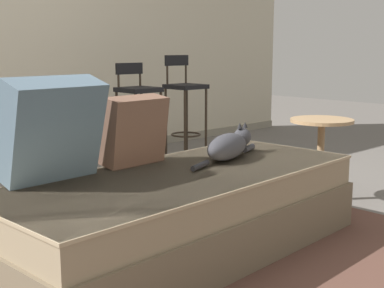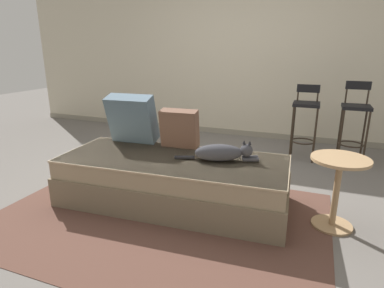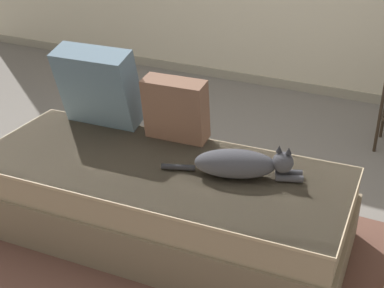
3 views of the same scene
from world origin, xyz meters
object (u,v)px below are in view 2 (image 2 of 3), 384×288
(throw_pillow_corner, at_px, (132,119))
(bar_stool_by_doorway, at_px, (355,117))
(couch, at_px, (173,180))
(throw_pillow_middle, at_px, (180,128))
(bar_stool_near_window, at_px, (305,115))
(side_table, at_px, (337,183))
(cat, at_px, (222,153))

(throw_pillow_corner, height_order, bar_stool_by_doorway, bar_stool_by_doorway)
(couch, distance_m, bar_stool_by_doorway, 2.43)
(throw_pillow_middle, bearing_deg, bar_stool_near_window, 52.02)
(side_table, bearing_deg, throw_pillow_corner, 173.68)
(couch, bearing_deg, side_table, 3.30)
(couch, distance_m, throw_pillow_corner, 0.81)
(side_table, bearing_deg, cat, 179.45)
(throw_pillow_corner, bearing_deg, bar_stool_near_window, 41.85)
(couch, relative_size, side_table, 3.58)
(bar_stool_by_doorway, height_order, side_table, bar_stool_by_doorway)
(couch, relative_size, throw_pillow_middle, 5.51)
(couch, bearing_deg, bar_stool_by_doorway, 47.52)
(throw_pillow_corner, height_order, cat, throw_pillow_corner)
(bar_stool_by_doorway, bearing_deg, throw_pillow_middle, -139.55)
(bar_stool_near_window, relative_size, bar_stool_by_doorway, 0.94)
(bar_stool_by_doorway, distance_m, side_table, 1.72)
(throw_pillow_corner, bearing_deg, bar_stool_by_doorway, 33.68)
(throw_pillow_middle, xyz_separation_m, side_table, (1.45, -0.25, -0.25))
(couch, relative_size, cat, 2.92)
(throw_pillow_corner, height_order, bar_stool_near_window, throw_pillow_corner)
(couch, height_order, bar_stool_by_doorway, bar_stool_by_doorway)
(bar_stool_near_window, height_order, bar_stool_by_doorway, bar_stool_by_doorway)
(cat, distance_m, bar_stool_by_doorway, 2.06)
(side_table, bearing_deg, couch, -176.70)
(bar_stool_near_window, distance_m, side_table, 1.73)
(bar_stool_by_doorway, bearing_deg, cat, -125.12)
(bar_stool_by_doorway, bearing_deg, throw_pillow_corner, -146.32)
(cat, relative_size, side_table, 1.23)
(cat, height_order, side_table, cat)
(throw_pillow_middle, xyz_separation_m, bar_stool_by_doorway, (1.69, 1.44, -0.05))
(couch, xyz_separation_m, throw_pillow_middle, (-0.07, 0.33, 0.41))
(bar_stool_by_doorway, bearing_deg, couch, -132.48)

